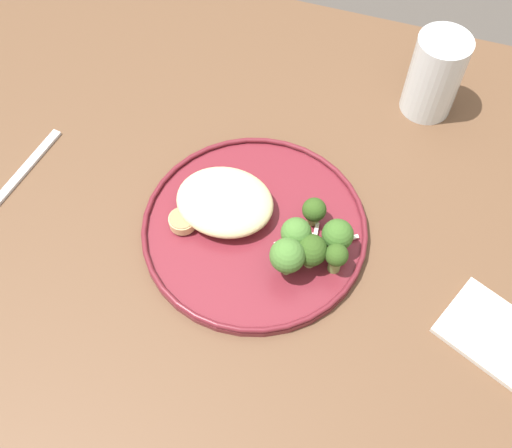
# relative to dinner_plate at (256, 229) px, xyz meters

# --- Properties ---
(ground) EXTENTS (6.00, 6.00, 0.00)m
(ground) POSITION_rel_dinner_plate_xyz_m (-0.00, -0.05, -0.75)
(ground) COLOR #47423D
(wooden_dining_table) EXTENTS (1.40, 1.00, 0.74)m
(wooden_dining_table) POSITION_rel_dinner_plate_xyz_m (-0.00, -0.05, -0.09)
(wooden_dining_table) COLOR brown
(wooden_dining_table) RESTS_ON ground
(dinner_plate) EXTENTS (0.29, 0.29, 0.02)m
(dinner_plate) POSITION_rel_dinner_plate_xyz_m (0.00, 0.00, 0.00)
(dinner_plate) COLOR maroon
(dinner_plate) RESTS_ON wooden_dining_table
(noodle_bed) EXTENTS (0.13, 0.11, 0.04)m
(noodle_bed) POSITION_rel_dinner_plate_xyz_m (-0.05, 0.01, 0.02)
(noodle_bed) COLOR beige
(noodle_bed) RESTS_ON dinner_plate
(seared_scallop_tilted_round) EXTENTS (0.03, 0.03, 0.01)m
(seared_scallop_tilted_round) POSITION_rel_dinner_plate_xyz_m (-0.08, 0.02, 0.01)
(seared_scallop_tilted_round) COLOR beige
(seared_scallop_tilted_round) RESTS_ON dinner_plate
(seared_scallop_on_noodles) EXTENTS (0.03, 0.03, 0.02)m
(seared_scallop_on_noodles) POSITION_rel_dinner_plate_xyz_m (-0.05, 0.00, 0.01)
(seared_scallop_on_noodles) COLOR #DBB77A
(seared_scallop_on_noodles) RESTS_ON dinner_plate
(seared_scallop_rear_pale) EXTENTS (0.04, 0.04, 0.02)m
(seared_scallop_rear_pale) POSITION_rel_dinner_plate_xyz_m (-0.09, -0.03, 0.01)
(seared_scallop_rear_pale) COLOR #DBB77A
(seared_scallop_rear_pale) RESTS_ON dinner_plate
(seared_scallop_front_small) EXTENTS (0.02, 0.02, 0.01)m
(seared_scallop_front_small) POSITION_rel_dinner_plate_xyz_m (-0.03, 0.01, 0.01)
(seared_scallop_front_small) COLOR #DBB77A
(seared_scallop_front_small) RESTS_ON dinner_plate
(broccoli_floret_rear_charred) EXTENTS (0.04, 0.04, 0.06)m
(broccoli_floret_rear_charred) POSITION_rel_dinner_plate_xyz_m (0.05, -0.04, 0.04)
(broccoli_floret_rear_charred) COLOR #89A356
(broccoli_floret_rear_charred) RESTS_ON dinner_plate
(broccoli_floret_tall_stalk) EXTENTS (0.04, 0.04, 0.06)m
(broccoli_floret_tall_stalk) POSITION_rel_dinner_plate_xyz_m (0.06, -0.01, 0.04)
(broccoli_floret_tall_stalk) COLOR #89A356
(broccoli_floret_tall_stalk) RESTS_ON dinner_plate
(broccoli_floret_split_head) EXTENTS (0.03, 0.03, 0.05)m
(broccoli_floret_split_head) POSITION_rel_dinner_plate_xyz_m (0.11, -0.03, 0.03)
(broccoli_floret_split_head) COLOR #7A994C
(broccoli_floret_split_head) RESTS_ON dinner_plate
(broccoli_floret_front_edge) EXTENTS (0.04, 0.04, 0.05)m
(broccoli_floret_front_edge) POSITION_rel_dinner_plate_xyz_m (0.08, -0.03, 0.03)
(broccoli_floret_front_edge) COLOR #89A356
(broccoli_floret_front_edge) RESTS_ON dinner_plate
(broccoli_floret_beside_noodles) EXTENTS (0.03, 0.03, 0.04)m
(broccoli_floret_beside_noodles) POSITION_rel_dinner_plate_xyz_m (0.07, 0.03, 0.03)
(broccoli_floret_beside_noodles) COLOR #7A994C
(broccoli_floret_beside_noodles) RESTS_ON dinner_plate
(broccoli_floret_left_leaning) EXTENTS (0.04, 0.04, 0.06)m
(broccoli_floret_left_leaning) POSITION_rel_dinner_plate_xyz_m (0.10, 0.00, 0.04)
(broccoli_floret_left_leaning) COLOR #7A994C
(broccoli_floret_left_leaning) RESTS_ON dinner_plate
(onion_sliver_pale_crescent) EXTENTS (0.03, 0.02, 0.00)m
(onion_sliver_pale_crescent) POSITION_rel_dinner_plate_xyz_m (0.11, 0.02, 0.01)
(onion_sliver_pale_crescent) COLOR silver
(onion_sliver_pale_crescent) RESTS_ON dinner_plate
(onion_sliver_long_sliver) EXTENTS (0.01, 0.05, 0.00)m
(onion_sliver_long_sliver) POSITION_rel_dinner_plate_xyz_m (0.08, 0.01, 0.01)
(onion_sliver_long_sliver) COLOR silver
(onion_sliver_long_sliver) RESTS_ON dinner_plate
(onion_sliver_curled_piece) EXTENTS (0.05, 0.03, 0.00)m
(onion_sliver_curled_piece) POSITION_rel_dinner_plate_xyz_m (0.05, -0.00, 0.01)
(onion_sliver_curled_piece) COLOR silver
(onion_sliver_curled_piece) RESTS_ON dinner_plate
(water_glass) EXTENTS (0.07, 0.07, 0.13)m
(water_glass) POSITION_rel_dinner_plate_xyz_m (0.17, 0.28, 0.05)
(water_glass) COLOR silver
(water_glass) RESTS_ON wooden_dining_table
(dinner_fork) EXTENTS (0.05, 0.19, 0.00)m
(dinner_fork) POSITION_rel_dinner_plate_xyz_m (-0.34, -0.03, -0.01)
(dinner_fork) COLOR silver
(dinner_fork) RESTS_ON wooden_dining_table
(folded_napkin) EXTENTS (0.17, 0.14, 0.01)m
(folded_napkin) POSITION_rel_dinner_plate_xyz_m (0.32, -0.06, -0.00)
(folded_napkin) COLOR silver
(folded_napkin) RESTS_ON wooden_dining_table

